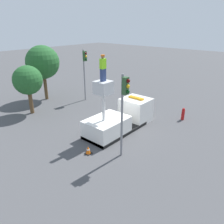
% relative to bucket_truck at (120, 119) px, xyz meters
% --- Properties ---
extents(ground_plane, '(120.00, 120.00, 0.00)m').
position_rel_bucket_truck_xyz_m(ground_plane, '(-0.56, 0.00, -0.90)').
color(ground_plane, '#4C4C4F').
extents(bucket_truck, '(6.39, 2.35, 4.31)m').
position_rel_bucket_truck_xyz_m(bucket_truck, '(0.00, 0.00, 0.00)').
color(bucket_truck, black).
rests_on(bucket_truck, ground).
extents(worker, '(0.40, 0.26, 1.75)m').
position_rel_bucket_truck_xyz_m(worker, '(-1.94, 0.00, 4.29)').
color(worker, navy).
rests_on(worker, bucket_truck).
extents(traffic_light_pole, '(0.34, 0.57, 5.32)m').
position_rel_bucket_truck_xyz_m(traffic_light_pole, '(-2.92, -2.57, 2.87)').
color(traffic_light_pole, gray).
rests_on(traffic_light_pole, ground).
extents(traffic_light_across, '(0.34, 0.57, 5.44)m').
position_rel_bucket_truck_xyz_m(traffic_light_across, '(3.08, 7.35, 2.95)').
color(traffic_light_across, gray).
rests_on(traffic_light_across, ground).
extents(fire_hydrant, '(0.51, 0.27, 1.10)m').
position_rel_bucket_truck_xyz_m(fire_hydrant, '(5.02, -3.04, -0.36)').
color(fire_hydrant, red).
rests_on(fire_hydrant, ground).
extents(traffic_cone_rear, '(0.43, 0.43, 0.56)m').
position_rel_bucket_truck_xyz_m(traffic_cone_rear, '(-4.21, -0.71, -0.64)').
color(traffic_cone_rear, black).
rests_on(traffic_cone_rear, ground).
extents(tree_left_bg, '(3.52, 3.52, 5.86)m').
position_rel_bucket_truck_xyz_m(tree_left_bg, '(0.40, 10.97, 3.18)').
color(tree_left_bg, brown).
rests_on(tree_left_bg, ground).
extents(tree_right_bg, '(2.64, 2.64, 4.51)m').
position_rel_bucket_truck_xyz_m(tree_right_bg, '(-2.89, 8.44, 2.26)').
color(tree_right_bg, brown).
rests_on(tree_right_bg, ground).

